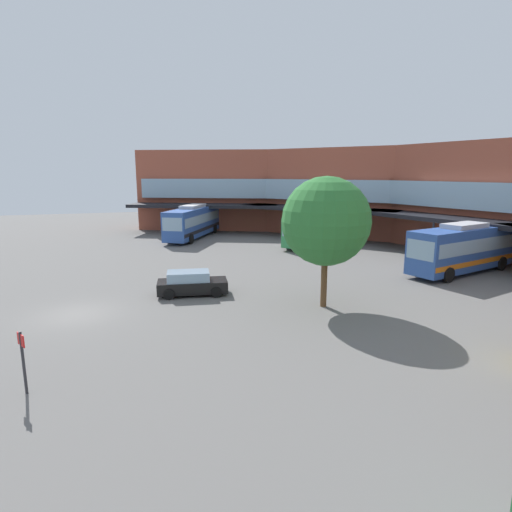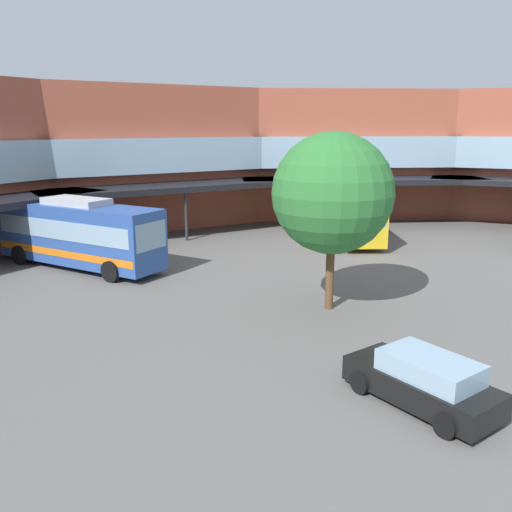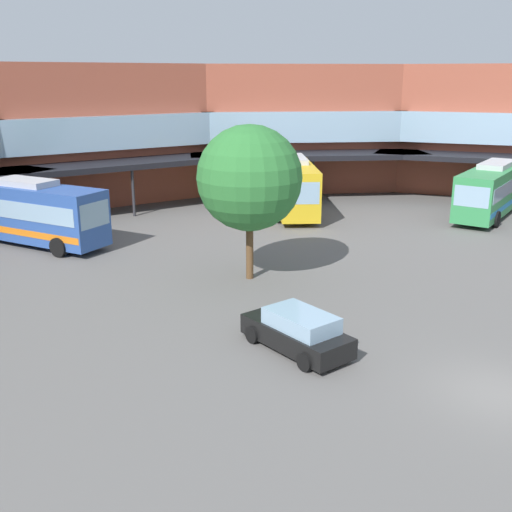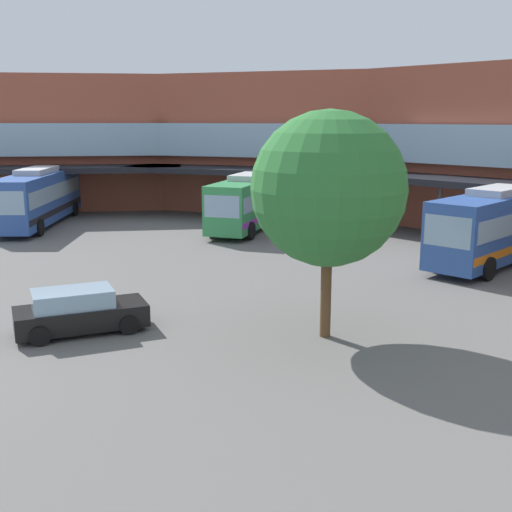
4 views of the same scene
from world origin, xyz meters
name	(u,v)px [view 1 (image 1 of 4)]	position (x,y,z in m)	size (l,w,h in m)	color
ground_plane	(77,314)	(0.00, 0.00, 0.00)	(123.47, 123.47, 0.00)	#605E5B
station_building	(465,207)	(0.00, 25.96, 5.29)	(80.46, 37.78, 10.54)	#9E4C38
bus_1	(462,248)	(-1.64, 27.67, 1.97)	(5.21, 10.71, 3.89)	#2D519E
bus_3	(193,221)	(-25.60, 10.62, 1.99)	(12.09, 8.35, 3.92)	#2D519E
bus_4	(313,228)	(-16.73, 22.10, 1.86)	(8.62, 9.28, 3.68)	#338C4C
parked_car	(191,283)	(-1.95, 6.69, 0.74)	(2.49, 4.61, 1.53)	black
plaza_tree	(326,221)	(2.75, 13.70, 5.00)	(5.06, 5.06, 7.54)	brown
stop_sign_post	(23,356)	(8.63, -0.84, 1.44)	(0.54, 0.33, 2.34)	#2D2D33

